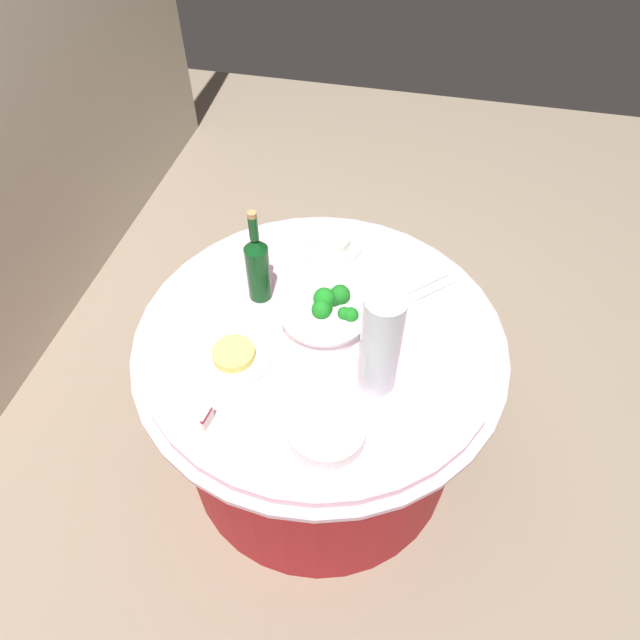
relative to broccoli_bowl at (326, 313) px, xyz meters
The scene contains 10 objects.
ground_plane 0.78m from the broccoli_bowl, 165.91° to the left, with size 6.00×6.00×0.00m, color gray.
buffet_table 0.41m from the broccoli_bowl, 165.91° to the left, with size 1.16×1.16×0.74m.
broccoli_bowl is the anchor object (origin of this frame).
plate_stack 0.40m from the broccoli_bowl, 167.48° to the right, with size 0.21×0.21×0.05m.
wine_bottle 0.25m from the broccoli_bowl, 74.08° to the left, with size 0.07×0.07×0.34m.
decorative_fruit_vase 0.29m from the broccoli_bowl, 135.31° to the right, with size 0.11×0.11×0.34m.
serving_tongs 0.37m from the broccoli_bowl, 54.69° to the right, with size 0.14×0.15×0.01m.
food_plate_noodles 0.31m from the broccoli_bowl, 130.84° to the left, with size 0.22×0.22×0.04m.
food_plate_rice 0.35m from the broccoli_bowl, ahead, with size 0.22×0.22×0.04m.
label_placard_front 0.48m from the broccoli_bowl, 151.45° to the left, with size 0.05×0.02×0.05m.
Camera 1 is at (-1.09, -0.24, 2.08)m, focal length 31.91 mm.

